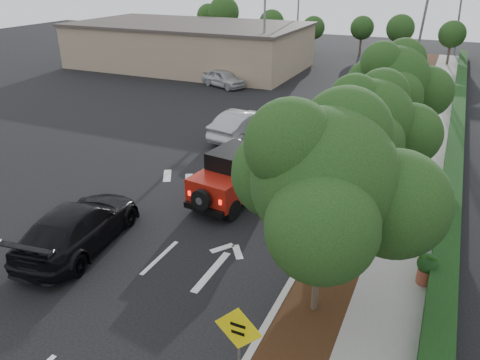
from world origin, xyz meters
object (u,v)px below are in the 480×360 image
Objects in this scene: red_jeep at (235,175)px; silver_suv_ahead at (322,151)px; speed_hump_sign at (238,339)px; black_suv_oncoming at (79,226)px.

red_jeep is 5.71m from silver_suv_ahead.
speed_hump_sign is (4.27, -9.10, 0.53)m from red_jeep.
speed_hump_sign is at bearing -79.68° from silver_suv_ahead.
speed_hump_sign is (7.77, -3.52, 0.85)m from black_suv_oncoming.
black_suv_oncoming is at bearing -115.80° from silver_suv_ahead.
black_suv_oncoming is (-3.49, -5.58, -0.33)m from red_jeep.
silver_suv_ahead is (2.32, 5.20, -0.37)m from red_jeep.
red_jeep is 10.06m from speed_hump_sign.
silver_suv_ahead is at bearing -126.01° from black_suv_oncoming.
red_jeep is at bearing -129.75° from black_suv_oncoming.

